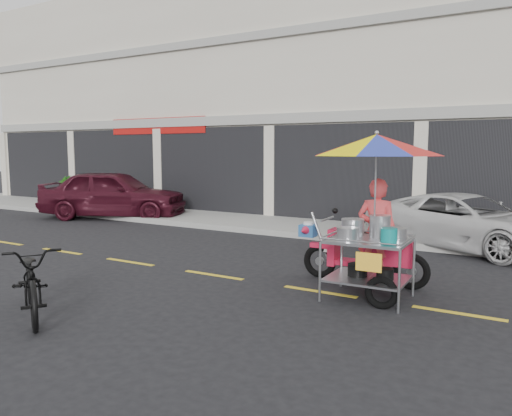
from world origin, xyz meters
The scene contains 9 objects.
ground centered at (0.00, 0.00, 0.00)m, with size 90.00×90.00×0.00m, color black.
sidewalk centered at (0.00, 5.50, 0.07)m, with size 45.00×3.00×0.15m, color gray.
centerline centered at (0.00, 0.00, 0.00)m, with size 42.00×0.10×0.01m, color gold.
maroon_sedan centered at (-9.00, 4.35, 0.78)m, with size 1.83×4.55×1.55m, color #3B0D19.
white_pickup centered at (1.42, 4.70, 0.61)m, with size 2.02×4.37×1.21m, color silver.
plant_tall centered at (-12.84, 6.03, 0.61)m, with size 0.83×0.72×0.92m, color #14450C.
plant_short centered at (-13.11, 5.77, 0.67)m, with size 0.58×0.58×1.04m, color #14450C.
near_bicycle centered at (-2.75, -2.98, 0.49)m, with size 0.65×1.87×0.98m, color black.
food_vendor_rig centered at (0.70, 0.36, 1.54)m, with size 2.47×1.93×2.46m.
Camera 1 is at (2.97, -6.92, 2.18)m, focal length 35.00 mm.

